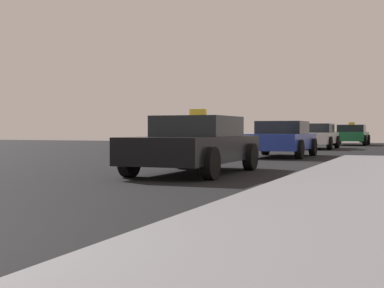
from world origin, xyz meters
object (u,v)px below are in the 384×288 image
(car_blue, at_px, (281,139))
(car_white, at_px, (316,136))
(car_black, at_px, (195,144))
(car_green, at_px, (351,135))
(car_yellow, at_px, (351,134))

(car_blue, height_order, car_white, same)
(car_black, bearing_deg, car_green, -91.74)
(car_black, bearing_deg, car_white, -89.51)
(car_yellow, bearing_deg, car_black, 90.29)
(car_black, relative_size, car_green, 1.08)
(car_black, distance_m, car_green, 24.73)
(car_black, height_order, car_yellow, car_black)
(car_black, height_order, car_white, car_black)
(car_white, relative_size, car_green, 1.02)
(car_yellow, bearing_deg, car_blue, 90.56)
(car_black, distance_m, car_yellow, 33.21)
(car_white, xyz_separation_m, car_yellow, (-0.02, 16.20, 0.00))
(car_blue, bearing_deg, car_yellow, -89.44)
(car_white, height_order, car_yellow, same)
(car_white, bearing_deg, car_yellow, -89.92)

